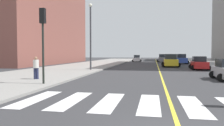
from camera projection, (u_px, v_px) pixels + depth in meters
The scene contains 13 objects.
sidewalk_kerb_west at pixel (61, 70), 27.32m from camera, with size 10.00×120.00×0.15m, color gray.
crosswalk_paint at pixel (171, 104), 9.34m from camera, with size 13.50×4.00×0.01m.
lane_divider_paint at pixel (157, 64), 44.67m from camera, with size 0.16×80.00×0.01m, color yellow.
low_rise_brick_west at pixel (28, 4), 48.10m from camera, with size 16.00×32.00×26.33m, color brown.
car_yellow_nearest at pixel (171, 61), 35.60m from camera, with size 3.00×4.74×2.10m.
car_black_second at pixel (176, 59), 58.72m from camera, with size 2.34×3.72×1.66m.
car_red_third at pixel (199, 63), 29.51m from camera, with size 2.63×4.11×1.80m.
car_white_fourth at pixel (137, 59), 57.68m from camera, with size 2.58×4.04×1.78m.
car_blue_sixth at pixel (181, 59), 45.98m from camera, with size 2.94×4.68×2.08m.
car_gray_seventh at pixel (162, 58), 55.85m from camera, with size 2.91×4.57×2.01m.
traffic_light_far_corner at pixel (43, 31), 14.59m from camera, with size 0.36×0.41×5.06m.
pedestrian_walking_west at pixel (36, 67), 17.33m from camera, with size 0.44×0.44×1.79m.
street_lamp at pixel (91, 31), 27.06m from camera, with size 0.44×0.44×8.23m.
Camera 1 is at (-0.75, -5.56, 2.19)m, focal length 34.95 mm.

